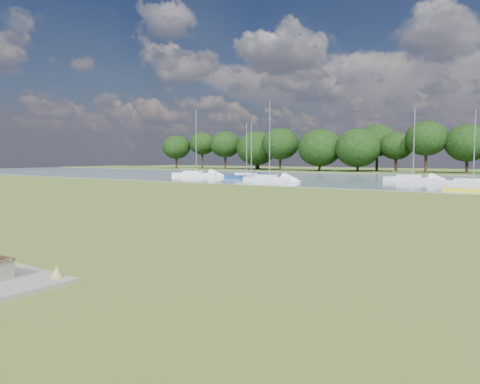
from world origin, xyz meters
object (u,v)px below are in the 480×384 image
Objects in this scene: sailboat_3 at (412,178)px; sailboat_5 at (472,182)px; kayak at (461,190)px; sailboat_6 at (251,176)px; sailboat_2 at (269,177)px; sailboat_1 at (196,173)px; sailboat_4 at (246,175)px.

sailboat_3 reaches higher than sailboat_5.
sailboat_5 is (7.14, -4.20, -0.06)m from sailboat_3.
kayak is 28.43m from sailboat_6.
kayak is 0.35× the size of sailboat_3.
sailboat_2 reaches higher than sailboat_5.
kayak is at bearing -26.43° from sailboat_1.
sailboat_4 is (-28.37, 8.82, 0.33)m from kayak.
sailboat_1 is 1.33× the size of sailboat_4.
sailboat_3 reaches higher than sailboat_6.
sailboat_2 reaches higher than kayak.
sailboat_5 is at bearing 15.53° from sailboat_2.
sailboat_4 is at bearing 153.56° from sailboat_2.
sailboat_1 reaches higher than sailboat_5.
sailboat_1 is 10.20m from sailboat_4.
kayak is 0.39× the size of sailboat_5.
sailboat_2 is at bearing 178.14° from kayak.
sailboat_1 is 1.28× the size of sailboat_5.
sailboat_3 is 8.28m from sailboat_5.
sailboat_6 reaches higher than kayak.
sailboat_4 is at bearing 174.28° from kayak.
sailboat_3 is at bearing -4.62° from sailboat_1.
sailboat_1 reaches higher than sailboat_6.
sailboat_3 is at bearing 27.38° from sailboat_6.
sailboat_5 is (37.76, -0.44, -0.10)m from sailboat_1.
sailboat_5 is (21.88, 4.34, -0.04)m from sailboat_2.
sailboat_6 is at bearing -150.63° from sailboat_3.
sailboat_3 is 20.15m from sailboat_6.
sailboat_5 is 1.03× the size of sailboat_6.
sailboat_6 is at bearing 152.07° from sailboat_2.
sailboat_6 is (-27.20, 8.29, 0.32)m from kayak.
kayak is 15.99m from sailboat_3.
sailboat_1 is (-38.47, 10.17, 0.38)m from kayak.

